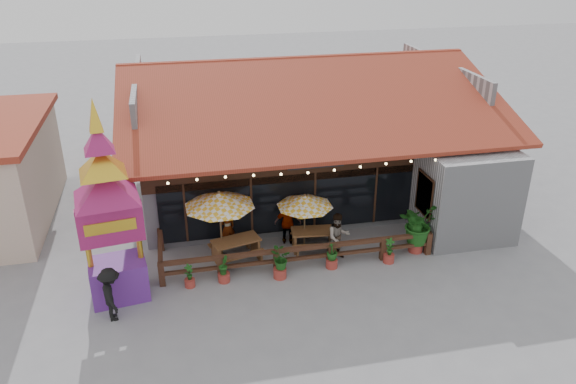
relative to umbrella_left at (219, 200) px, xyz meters
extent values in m
plane|color=gray|center=(4.29, -0.86, -2.40)|extent=(100.00, 100.00, 0.00)
cube|color=#B9BABF|center=(4.29, 6.14, -0.40)|extent=(14.00, 10.00, 4.00)
cube|color=#341E10|center=(2.79, 1.06, 0.80)|extent=(11.00, 0.16, 1.60)
cube|color=black|center=(2.79, 1.04, -0.90)|extent=(10.00, 0.12, 2.40)
cube|color=#FFB772|center=(2.79, 1.24, -0.90)|extent=(9.80, 0.05, 2.20)
cube|color=#B9BABF|center=(9.54, -0.21, -0.60)|extent=(3.50, 2.70, 3.60)
cube|color=red|center=(7.73, -0.36, -0.40)|extent=(0.06, 1.20, 1.50)
cube|color=#341E10|center=(7.72, -0.36, -0.40)|extent=(0.04, 1.34, 1.64)
cube|color=#9B3323|center=(4.29, 2.64, 2.50)|extent=(15.50, 7.05, 2.37)
cube|color=#9B3323|center=(4.29, 9.64, 2.50)|extent=(15.50, 7.05, 2.37)
cube|color=#9B3323|center=(4.29, 6.14, 3.62)|extent=(15.50, 0.30, 0.12)
cube|color=#B9BABF|center=(-2.71, 6.14, 2.30)|extent=(0.20, 9.00, 1.80)
cube|color=#B9BABF|center=(11.29, 6.14, 2.30)|extent=(0.20, 9.00, 1.80)
cube|color=black|center=(3.79, 0.94, 0.80)|extent=(2.20, 0.10, 0.55)
cube|color=silver|center=(3.79, 0.88, 0.80)|extent=(1.80, 0.02, 0.25)
cube|color=#341E10|center=(-1.21, 1.00, -0.90)|extent=(0.08, 0.08, 2.40)
cube|color=#341E10|center=(1.29, 1.00, -0.90)|extent=(0.08, 0.08, 2.40)
cube|color=#341E10|center=(3.79, 1.00, -0.90)|extent=(0.08, 0.08, 2.40)
cube|color=#341E10|center=(6.29, 1.00, -0.90)|extent=(0.08, 0.08, 2.40)
sphere|color=#FFDD8C|center=(-1.71, -0.78, 1.15)|extent=(0.09, 0.09, 0.09)
sphere|color=#FFDD8C|center=(-0.76, -0.78, 1.19)|extent=(0.09, 0.09, 0.09)
sphere|color=#FFDD8C|center=(0.19, -0.78, 1.20)|extent=(0.09, 0.09, 0.09)
sphere|color=#FFDD8C|center=(1.14, -0.78, 1.17)|extent=(0.09, 0.09, 0.09)
sphere|color=#FFDD8C|center=(2.09, -0.78, 1.13)|extent=(0.09, 0.09, 0.09)
sphere|color=#FFDD8C|center=(3.04, -0.78, 1.10)|extent=(0.09, 0.09, 0.09)
sphere|color=#FFDD8C|center=(3.99, -0.78, 1.11)|extent=(0.09, 0.09, 0.09)
sphere|color=#FFDD8C|center=(4.94, -0.78, 1.15)|extent=(0.09, 0.09, 0.09)
sphere|color=#FFDD8C|center=(5.89, -0.78, 1.19)|extent=(0.09, 0.09, 0.09)
sphere|color=#FFDD8C|center=(6.84, -0.78, 1.20)|extent=(0.09, 0.09, 0.09)
sphere|color=#FFDD8C|center=(7.79, -0.78, 1.17)|extent=(0.09, 0.09, 0.09)
cube|color=#4A2B1A|center=(-2.21, -1.36, -1.95)|extent=(0.20, 0.20, 0.90)
cube|color=#4A2B1A|center=(-0.21, -1.36, -1.95)|extent=(0.20, 0.20, 0.90)
cube|color=#4A2B1A|center=(1.79, -1.36, -1.95)|extent=(0.20, 0.20, 0.90)
cube|color=#4A2B1A|center=(3.79, -1.36, -1.95)|extent=(0.20, 0.20, 0.90)
cube|color=#4A2B1A|center=(5.79, -1.36, -1.95)|extent=(0.20, 0.20, 0.90)
cube|color=#4A2B1A|center=(7.59, -1.36, -1.95)|extent=(0.20, 0.20, 0.90)
cube|color=#4A2B1A|center=(2.69, -1.36, -1.55)|extent=(9.80, 0.16, 0.14)
cube|color=#4A2B1A|center=(2.69, -1.36, -1.95)|extent=(9.80, 0.12, 0.12)
cube|color=#4A2B1A|center=(-2.21, -0.11, -1.55)|extent=(0.16, 2.50, 0.14)
cube|color=#4A2B1A|center=(-2.21, 1.04, -1.95)|extent=(0.20, 0.20, 0.90)
cylinder|color=brown|center=(0.00, 0.00, -1.11)|extent=(0.07, 0.07, 2.58)
cone|color=yellow|center=(0.00, 0.00, 0.02)|extent=(3.42, 3.42, 0.51)
sphere|color=brown|center=(0.00, 0.00, 0.30)|extent=(0.11, 0.11, 0.11)
cylinder|color=black|center=(0.00, 0.00, -2.36)|extent=(0.49, 0.49, 0.07)
cylinder|color=brown|center=(3.16, 0.07, -1.33)|extent=(0.06, 0.06, 2.14)
cone|color=yellow|center=(3.16, 0.07, -0.40)|extent=(2.81, 2.81, 0.42)
sphere|color=brown|center=(3.16, 0.07, -0.16)|extent=(0.09, 0.09, 0.09)
cylinder|color=black|center=(3.16, 0.07, -2.37)|extent=(0.41, 0.41, 0.06)
cube|color=brown|center=(0.51, -0.22, -1.60)|extent=(1.88, 1.21, 0.06)
cube|color=brown|center=(-0.23, -0.40, -2.00)|extent=(0.27, 0.76, 0.80)
cube|color=brown|center=(1.24, -0.03, -2.00)|extent=(0.27, 0.76, 0.80)
cube|color=brown|center=(0.65, -0.79, -1.92)|extent=(1.75, 0.72, 0.05)
cube|color=brown|center=(0.36, 0.36, -1.92)|extent=(1.75, 0.72, 0.05)
cube|color=brown|center=(3.49, -0.13, -1.60)|extent=(1.81, 1.01, 0.06)
cube|color=brown|center=(2.74, -0.04, -2.00)|extent=(0.17, 0.76, 0.80)
cube|color=brown|center=(4.25, -0.21, -2.00)|extent=(0.17, 0.76, 0.80)
cube|color=brown|center=(3.42, -0.72, -1.92)|extent=(1.75, 0.50, 0.05)
cube|color=brown|center=(3.56, 0.46, -1.92)|extent=(1.75, 0.50, 0.05)
cube|color=#61268B|center=(-3.57, -1.70, -1.72)|extent=(1.97, 1.60, 1.35)
cube|color=#9A1C5A|center=(-3.57, -1.70, 0.30)|extent=(2.04, 0.57, 1.35)
cube|color=gold|center=(-3.57, -1.85, 0.30)|extent=(1.56, 0.26, 0.39)
cylinder|color=gold|center=(-4.35, -1.70, 0.07)|extent=(0.18, 0.18, 2.25)
cylinder|color=gold|center=(-2.78, -1.70, 0.07)|extent=(0.18, 0.18, 2.25)
pyramid|color=#9A1C5A|center=(-3.57, -1.70, 2.09)|extent=(3.06, 3.06, 0.90)
pyramid|color=gold|center=(-3.57, -1.70, 2.82)|extent=(2.17, 2.17, 0.79)
pyramid|color=#9A1C5A|center=(-3.57, -1.70, 3.55)|extent=(1.40, 1.40, 0.79)
pyramid|color=gold|center=(-3.57, -1.70, 4.39)|extent=(0.64, 0.64, 1.01)
cylinder|color=#9B332A|center=(7.23, -1.07, -2.20)|extent=(0.54, 0.54, 0.39)
imported|color=#195618|center=(7.23, -1.07, -1.20)|extent=(1.92, 1.88, 1.61)
sphere|color=#195618|center=(7.37, -1.16, -1.50)|extent=(0.54, 0.54, 0.54)
sphere|color=#195618|center=(7.12, -0.94, -1.32)|extent=(0.47, 0.47, 0.47)
imported|color=#341E10|center=(0.32, 0.86, -1.61)|extent=(0.67, 0.54, 1.58)
imported|color=#341E10|center=(4.18, -0.92, -1.48)|extent=(0.93, 0.74, 1.83)
imported|color=#341E10|center=(2.63, 0.58, -1.52)|extent=(1.10, 0.64, 1.76)
imported|color=black|center=(-3.71, -2.89, -1.49)|extent=(0.91, 1.29, 1.81)
cylinder|color=#9B332A|center=(-1.29, -1.63, -2.26)|extent=(0.36, 0.36, 0.29)
imported|color=#195618|center=(-1.29, -1.63, -1.82)|extent=(0.37, 0.33, 0.59)
cylinder|color=#9B332A|center=(-0.11, -1.57, -2.23)|extent=(0.41, 0.41, 0.33)
imported|color=#195618|center=(-0.11, -1.57, -1.73)|extent=(0.43, 0.47, 0.68)
cylinder|color=#9B332A|center=(1.83, -1.74, -2.21)|extent=(0.46, 0.46, 0.37)
imported|color=#195618|center=(1.83, -1.74, -1.65)|extent=(0.88, 0.84, 0.76)
cylinder|color=#9B332A|center=(3.80, -1.50, -2.23)|extent=(0.42, 0.42, 0.34)
imported|color=#195618|center=(3.80, -1.50, -1.71)|extent=(0.54, 0.54, 0.70)
cylinder|color=#9B332A|center=(5.94, -1.60, -2.24)|extent=(0.40, 0.40, 0.32)
imported|color=#195618|center=(5.94, -1.60, -1.74)|extent=(0.42, 0.40, 0.67)
camera|label=1|loc=(-1.41, -18.05, 8.67)|focal=35.00mm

